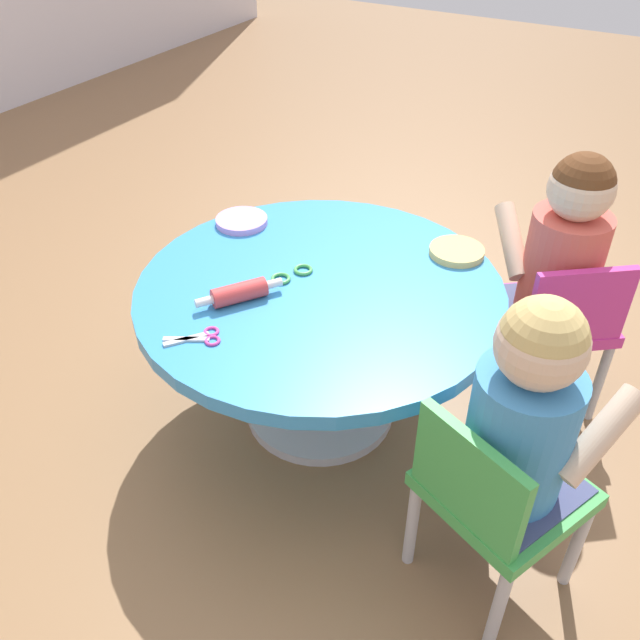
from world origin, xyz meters
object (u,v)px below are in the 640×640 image
(seated_child_left, at_px, (526,410))
(rolling_pin, at_px, (239,293))
(craft_scissors, at_px, (201,338))
(child_chair_right, at_px, (555,320))
(seated_child_right, at_px, (566,244))
(child_chair_left, at_px, (494,495))
(craft_table, at_px, (320,315))

(seated_child_left, xyz_separation_m, rolling_pin, (0.10, 0.75, -0.04))
(rolling_pin, xyz_separation_m, craft_scissors, (-0.17, -0.01, -0.02))
(child_chair_right, relative_size, rolling_pin, 2.66)
(seated_child_right, bearing_deg, seated_child_left, -172.70)
(child_chair_right, distance_m, rolling_pin, 0.90)
(seated_child_right, xyz_separation_m, craft_scissors, (-0.75, 0.66, -0.07))
(child_chair_right, bearing_deg, rolling_pin, 128.04)
(seated_child_right, distance_m, craft_scissors, 1.00)
(child_chair_left, bearing_deg, child_chair_right, 3.87)
(seated_child_right, xyz_separation_m, rolling_pin, (-0.57, 0.67, -0.04))
(craft_table, relative_size, rolling_pin, 4.82)
(child_chair_right, bearing_deg, seated_child_right, 37.47)
(child_chair_left, distance_m, child_chair_right, 0.68)
(seated_child_left, relative_size, rolling_pin, 2.53)
(craft_table, relative_size, child_chair_left, 1.81)
(seated_child_left, xyz_separation_m, craft_scissors, (-0.07, 0.74, -0.07))
(craft_table, bearing_deg, child_chair_right, -55.51)
(craft_table, distance_m, child_chair_left, 0.67)
(craft_scissors, bearing_deg, rolling_pin, 3.04)
(child_chair_left, distance_m, seated_child_left, 0.23)
(seated_child_left, bearing_deg, child_chair_left, 156.24)
(seated_child_right, bearing_deg, child_chair_left, -174.35)
(child_chair_left, distance_m, craft_scissors, 0.75)
(craft_table, height_order, seated_child_right, seated_child_right)
(seated_child_right, bearing_deg, child_chair_right, -142.53)
(seated_child_left, relative_size, child_chair_right, 0.95)
(child_chair_right, distance_m, seated_child_right, 0.23)
(child_chair_left, bearing_deg, craft_scissors, 92.82)
(seated_child_left, bearing_deg, child_chair_right, 5.52)
(rolling_pin, bearing_deg, craft_scissors, -176.96)
(child_chair_left, height_order, seated_child_left, seated_child_left)
(craft_scissors, bearing_deg, seated_child_left, -84.44)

